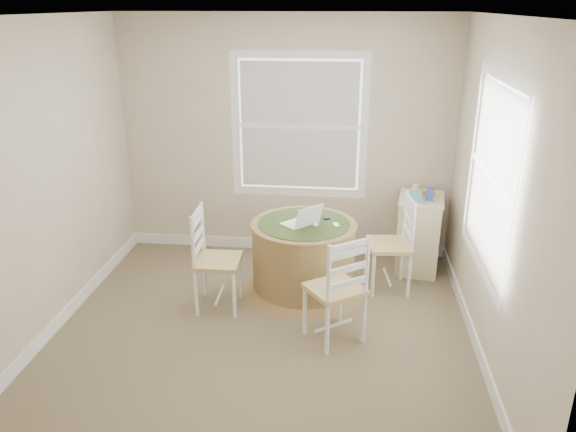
# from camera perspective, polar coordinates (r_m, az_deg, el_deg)

# --- Properties ---
(room) EXTENTS (3.64, 3.64, 2.64)m
(room) POSITION_cam_1_polar(r_m,az_deg,el_deg) (4.53, -0.53, 3.10)
(room) COLOR #7A684D
(room) RESTS_ON ground
(round_table) EXTENTS (1.19, 1.19, 0.72)m
(round_table) POSITION_cam_1_polar(r_m,az_deg,el_deg) (5.46, 1.59, -3.93)
(round_table) COLOR olive
(round_table) RESTS_ON ground
(chair_left) EXTENTS (0.41, 0.43, 0.95)m
(chair_left) POSITION_cam_1_polar(r_m,az_deg,el_deg) (5.18, -7.13, -4.52)
(chair_left) COLOR white
(chair_left) RESTS_ON ground
(chair_near) EXTENTS (0.58, 0.57, 0.95)m
(chair_near) POSITION_cam_1_polar(r_m,az_deg,el_deg) (4.68, 4.78, -7.34)
(chair_near) COLOR white
(chair_near) RESTS_ON ground
(chair_right) EXTENTS (0.45, 0.47, 0.95)m
(chair_right) POSITION_cam_1_polar(r_m,az_deg,el_deg) (5.56, 10.25, -2.86)
(chair_right) COLOR white
(chair_right) RESTS_ON ground
(laptop) EXTENTS (0.42, 0.42, 0.22)m
(laptop) POSITION_cam_1_polar(r_m,az_deg,el_deg) (5.29, 1.40, -0.55)
(laptop) COLOR white
(laptop) RESTS_ON round_table
(mouse) EXTENTS (0.08, 0.10, 0.03)m
(mouse) POSITION_cam_1_polar(r_m,az_deg,el_deg) (5.29, 2.83, -0.85)
(mouse) COLOR white
(mouse) RESTS_ON round_table
(phone) EXTENTS (0.07, 0.10, 0.02)m
(phone) POSITION_cam_1_polar(r_m,az_deg,el_deg) (5.30, 4.90, -0.92)
(phone) COLOR #B7BABF
(phone) RESTS_ON round_table
(keys) EXTENTS (0.07, 0.07, 0.02)m
(keys) POSITION_cam_1_polar(r_m,az_deg,el_deg) (5.44, 3.92, -0.28)
(keys) COLOR black
(keys) RESTS_ON round_table
(corner_chest) EXTENTS (0.53, 0.66, 0.80)m
(corner_chest) POSITION_cam_1_polar(r_m,az_deg,el_deg) (6.08, 13.10, -1.72)
(corner_chest) COLOR #F5E9B7
(corner_chest) RESTS_ON ground
(tissue_box) EXTENTS (0.14, 0.14, 0.10)m
(tissue_box) POSITION_cam_1_polar(r_m,az_deg,el_deg) (5.78, 12.80, 1.90)
(tissue_box) COLOR #54A0C1
(tissue_box) RESTS_ON corner_chest
(box_yellow) EXTENTS (0.16, 0.12, 0.06)m
(box_yellow) POSITION_cam_1_polar(r_m,az_deg,el_deg) (6.01, 14.07, 2.31)
(box_yellow) COLOR gold
(box_yellow) RESTS_ON corner_chest
(box_blue) EXTENTS (0.09, 0.09, 0.12)m
(box_blue) POSITION_cam_1_polar(r_m,az_deg,el_deg) (5.85, 14.25, 2.11)
(box_blue) COLOR #3750A5
(box_blue) RESTS_ON corner_chest
(cup_cream) EXTENTS (0.07, 0.07, 0.09)m
(cup_cream) POSITION_cam_1_polar(r_m,az_deg,el_deg) (6.08, 12.81, 2.78)
(cup_cream) COLOR beige
(cup_cream) RESTS_ON corner_chest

